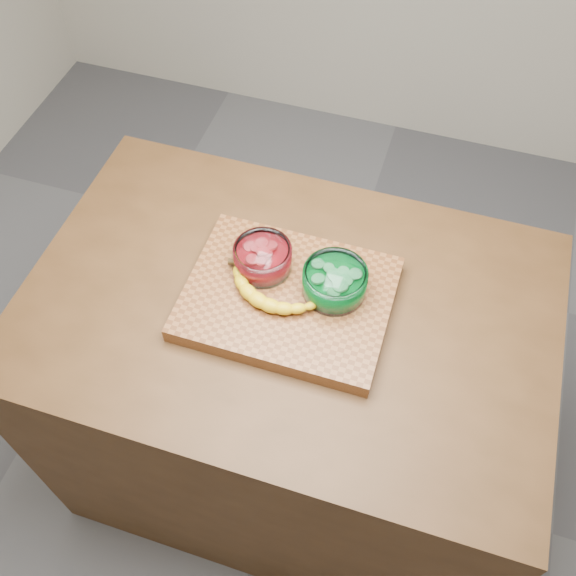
% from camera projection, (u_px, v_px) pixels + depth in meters
% --- Properties ---
extents(ground, '(3.50, 3.50, 0.00)m').
position_uv_depth(ground, '(288.00, 453.00, 2.17)').
color(ground, '#58585C').
rests_on(ground, ground).
extents(counter, '(1.20, 0.80, 0.90)m').
position_uv_depth(counter, '(288.00, 394.00, 1.81)').
color(counter, '#472C15').
rests_on(counter, ground).
extents(cutting_board, '(0.45, 0.35, 0.04)m').
position_uv_depth(cutting_board, '(288.00, 298.00, 1.42)').
color(cutting_board, brown).
rests_on(cutting_board, counter).
extents(bowl_red, '(0.13, 0.13, 0.06)m').
position_uv_depth(bowl_red, '(263.00, 258.00, 1.43)').
color(bowl_red, white).
rests_on(bowl_red, cutting_board).
extents(bowl_green, '(0.14, 0.14, 0.07)m').
position_uv_depth(bowl_green, '(335.00, 282.00, 1.39)').
color(bowl_green, white).
rests_on(bowl_green, cutting_board).
extents(banana, '(0.25, 0.15, 0.04)m').
position_uv_depth(banana, '(272.00, 288.00, 1.40)').
color(banana, gold).
rests_on(banana, cutting_board).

